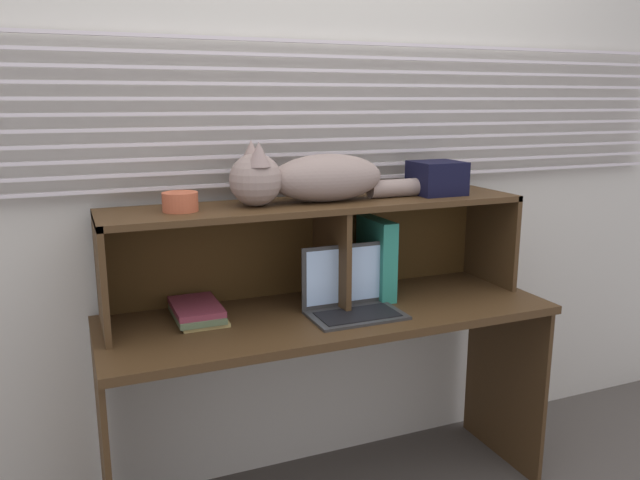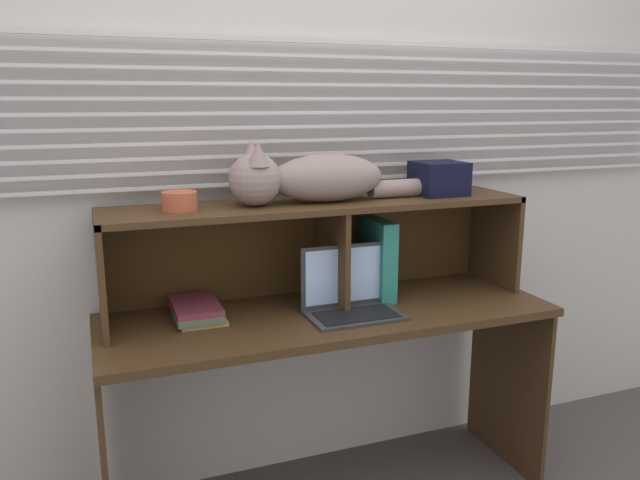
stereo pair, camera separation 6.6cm
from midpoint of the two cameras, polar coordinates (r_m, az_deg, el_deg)
name	(u,v)px [view 1 (the left image)]	position (r m, az deg, el deg)	size (l,w,h in m)	color
back_panel_with_blinds	(299,163)	(2.42, -2.75, 7.01)	(4.40, 0.08, 2.50)	beige
desk	(330,347)	(2.29, 0.12, -9.79)	(1.61, 0.55, 0.76)	#412C17
hutch_shelf_unit	(318,229)	(2.29, -1.04, 1.04)	(1.54, 0.33, 0.38)	#412C17
cat	(309,178)	(2.21, -1.88, 5.71)	(0.78, 0.19, 0.22)	gray
laptop	(351,298)	(2.21, 2.03, -5.35)	(0.33, 0.21, 0.24)	#323232
binder_upright	(376,258)	(2.38, 4.36, -1.64)	(0.06, 0.23, 0.30)	#28826E
book_stack	(197,312)	(2.20, -12.00, -6.42)	(0.17, 0.26, 0.05)	tan
small_basket	(180,202)	(2.10, -13.54, 3.42)	(0.12, 0.12, 0.06)	#B75637
storage_box	(437,178)	(2.45, 9.86, 5.61)	(0.18, 0.17, 0.13)	black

